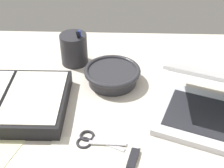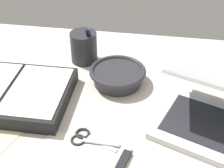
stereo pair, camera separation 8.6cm
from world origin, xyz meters
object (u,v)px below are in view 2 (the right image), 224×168
Objects in this scene: bowl at (118,75)px; pen_cup at (84,47)px; planner at (11,93)px; scissors at (85,138)px; laptop at (224,116)px.

pen_cup is (-13.24, 11.10, 2.48)cm from bowl.
planner is 2.71× the size of scissors.
laptop is at bearing -28.58° from bowl.
scissors is at bearing -76.63° from pen_cup.
bowl is 1.40× the size of scissors.
laptop is 59.40cm from planner.
scissors is (24.86, -12.17, -1.94)cm from planner.
bowl is at bearing -39.99° from pen_cup.
planner is (-29.42, -13.21, -0.54)cm from bowl.
bowl is at bearing 172.11° from laptop.
bowl is 0.52× the size of planner.
laptop is 1.15× the size of planner.
scissors is at bearing -100.19° from bowl.
bowl is 1.32× the size of pen_cup.
laptop is 2.22× the size of bowl.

